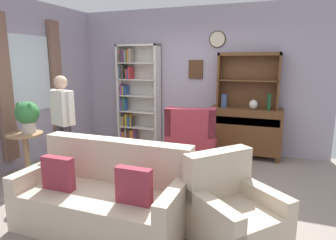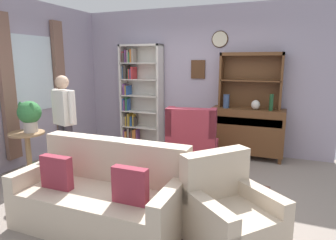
% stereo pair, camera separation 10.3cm
% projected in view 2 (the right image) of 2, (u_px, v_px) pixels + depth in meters
% --- Properties ---
extents(ground_plane, '(5.40, 4.60, 0.02)m').
position_uv_depth(ground_plane, '(156.00, 188.00, 4.20)').
color(ground_plane, gray).
extents(wall_back, '(5.00, 0.09, 2.80)m').
position_uv_depth(wall_back, '(200.00, 79.00, 5.85)').
color(wall_back, '#A399AD').
rests_on(wall_back, ground_plane).
extents(wall_left, '(0.16, 4.20, 2.80)m').
position_uv_depth(wall_left, '(19.00, 84.00, 4.89)').
color(wall_left, '#A399AD').
rests_on(wall_left, ground_plane).
extents(area_rug, '(2.63, 1.86, 0.01)m').
position_uv_depth(area_rug, '(161.00, 198.00, 3.85)').
color(area_rug, brown).
rests_on(area_rug, ground_plane).
extents(bookshelf, '(0.90, 0.30, 2.10)m').
position_uv_depth(bookshelf, '(138.00, 96.00, 6.23)').
color(bookshelf, silver).
rests_on(bookshelf, ground_plane).
extents(sideboard, '(1.30, 0.45, 0.92)m').
position_uv_depth(sideboard, '(247.00, 130.00, 5.42)').
color(sideboard, brown).
rests_on(sideboard, ground_plane).
extents(sideboard_hutch, '(1.10, 0.26, 1.00)m').
position_uv_depth(sideboard_hutch, '(251.00, 73.00, 5.31)').
color(sideboard_hutch, brown).
rests_on(sideboard_hutch, sideboard).
extents(vase_tall, '(0.11, 0.11, 0.25)m').
position_uv_depth(vase_tall, '(226.00, 101.00, 5.38)').
color(vase_tall, '#33476B').
rests_on(vase_tall, sideboard).
extents(vase_round, '(0.15, 0.15, 0.17)m').
position_uv_depth(vase_round, '(256.00, 105.00, 5.21)').
color(vase_round, beige).
rests_on(vase_round, sideboard).
extents(bottle_wine, '(0.07, 0.07, 0.29)m').
position_uv_depth(bottle_wine, '(271.00, 102.00, 5.08)').
color(bottle_wine, '#194223').
rests_on(bottle_wine, sideboard).
extents(couch_floral, '(1.80, 0.86, 0.90)m').
position_uv_depth(couch_floral, '(103.00, 197.00, 3.20)').
color(couch_floral, beige).
rests_on(couch_floral, ground_plane).
extents(armchair_floral, '(1.08, 1.08, 0.88)m').
position_uv_depth(armchair_floral, '(230.00, 216.00, 2.85)').
color(armchair_floral, beige).
rests_on(armchair_floral, ground_plane).
extents(wingback_chair, '(0.89, 0.90, 1.05)m').
position_uv_depth(wingback_chair, '(192.00, 146.00, 4.86)').
color(wingback_chair, maroon).
rests_on(wingback_chair, ground_plane).
extents(plant_stand, '(0.52, 0.52, 0.70)m').
position_uv_depth(plant_stand, '(28.00, 150.00, 4.51)').
color(plant_stand, '#A87F56').
rests_on(plant_stand, ground_plane).
extents(potted_plant_large, '(0.34, 0.34, 0.48)m').
position_uv_depth(potted_plant_large, '(29.00, 114.00, 4.43)').
color(potted_plant_large, beige).
rests_on(potted_plant_large, plant_stand).
extents(potted_plant_small, '(0.24, 0.24, 0.33)m').
position_uv_depth(potted_plant_small, '(37.00, 172.00, 4.23)').
color(potted_plant_small, beige).
rests_on(potted_plant_small, ground_plane).
extents(person_reading, '(0.52, 0.30, 1.56)m').
position_uv_depth(person_reading, '(65.00, 118.00, 4.48)').
color(person_reading, '#38333D').
rests_on(person_reading, ground_plane).
extents(coffee_table, '(0.80, 0.50, 0.42)m').
position_uv_depth(coffee_table, '(147.00, 172.00, 3.82)').
color(coffee_table, brown).
rests_on(coffee_table, ground_plane).
extents(book_stack, '(0.22, 0.15, 0.09)m').
position_uv_depth(book_stack, '(143.00, 164.00, 3.80)').
color(book_stack, '#723F7F').
rests_on(book_stack, coffee_table).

